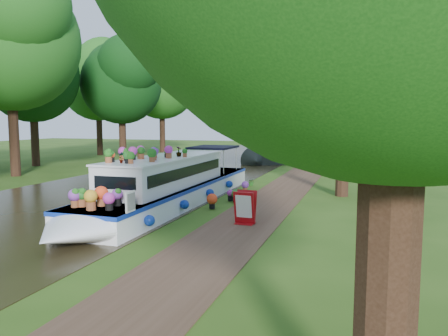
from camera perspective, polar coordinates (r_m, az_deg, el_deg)
ground at (r=16.99m, az=1.56°, el=-4.63°), size 100.00×100.00×0.00m
canal_water at (r=19.55m, az=-15.56°, el=-3.39°), size 10.00×100.00×0.02m
towpath at (r=16.69m, az=5.52°, el=-4.80°), size 2.20×100.00×0.03m
plant_boat at (r=16.32m, az=-7.51°, el=-2.10°), size 2.29×13.52×2.23m
tree_near_overhang at (r=19.37m, az=15.65°, el=16.11°), size 5.52×5.28×8.99m
tree_near_mid at (r=31.23m, az=18.03°, el=11.87°), size 6.90×6.60×9.40m
tree_near_far at (r=42.25m, az=17.47°, el=11.17°), size 7.59×7.26×10.30m
tree_far_b at (r=28.33m, az=-26.20°, el=15.91°), size 8.97×8.58×12.11m
tree_far_c at (r=35.37m, az=-13.24°, el=11.46°), size 7.13×6.82×9.59m
tree_far_d at (r=44.91m, az=-8.12°, el=11.53°), size 8.05×7.70×10.85m
tree_far_g at (r=33.76m, az=-23.75°, el=11.81°), size 7.36×7.04×9.95m
tree_far_h at (r=42.58m, az=-16.11°, el=11.29°), size 7.82×7.48×10.49m
second_boat at (r=33.99m, az=5.43°, el=1.76°), size 4.56×7.73×1.40m
sandwich_board at (r=13.49m, az=2.76°, el=-5.37°), size 0.64×0.52×1.02m
pedestrian_pink at (r=35.57m, az=13.02°, el=2.29°), size 0.62×0.43×1.65m
pedestrian_dark at (r=34.59m, az=13.05°, el=2.26°), size 0.92×0.75×1.76m
verge_plant at (r=21.55m, az=3.61°, el=-1.82°), size 0.43×0.41×0.38m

